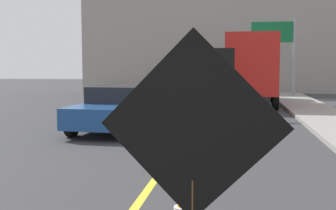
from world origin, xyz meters
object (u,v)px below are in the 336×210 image
object	(u,v)px
highway_guide_sign	(282,44)
traffic_cone_far_lane	(203,133)
pickup_car	(119,108)
box_truck	(251,69)
traffic_cone_curbside	(213,120)
traffic_cone_mid_lane	(186,163)
roadwork_sign	(193,131)
arrow_board_trailer	(213,106)

from	to	relation	value
highway_guide_sign	traffic_cone_far_lane	distance (m)	17.85
pickup_car	highway_guide_sign	bearing A→B (deg)	66.07
box_truck	traffic_cone_curbside	xyz separation A→B (m)	(-1.48, -8.35, -1.56)
traffic_cone_mid_lane	traffic_cone_curbside	bearing A→B (deg)	88.56
pickup_car	traffic_cone_mid_lane	size ratio (longest dim) A/B	7.76
roadwork_sign	pickup_car	size ratio (longest dim) A/B	0.49
traffic_cone_curbside	arrow_board_trailer	bearing A→B (deg)	92.68
roadwork_sign	highway_guide_sign	bearing A→B (deg)	82.31
highway_guide_sign	traffic_cone_far_lane	world-z (taller)	highway_guide_sign
box_truck	highway_guide_sign	bearing A→B (deg)	70.69
roadwork_sign	arrow_board_trailer	distance (m)	12.72
highway_guide_sign	traffic_cone_curbside	xyz separation A→B (m)	(-3.57, -14.31, -3.12)
box_truck	traffic_cone_far_lane	bearing A→B (deg)	-97.93
arrow_board_trailer	traffic_cone_curbside	xyz separation A→B (m)	(0.14, -3.04, -0.17)
roadwork_sign	traffic_cone_mid_lane	distance (m)	3.94
traffic_cone_mid_lane	traffic_cone_far_lane	size ratio (longest dim) A/B	0.87
pickup_car	traffic_cone_far_lane	distance (m)	3.84
arrow_board_trailer	traffic_cone_mid_lane	size ratio (longest dim) A/B	4.39
pickup_car	arrow_board_trailer	bearing A→B (deg)	50.46
traffic_cone_mid_lane	traffic_cone_far_lane	world-z (taller)	traffic_cone_far_lane
highway_guide_sign	traffic_cone_curbside	world-z (taller)	highway_guide_sign
pickup_car	traffic_cone_far_lane	xyz separation A→B (m)	(2.85, -2.55, -0.35)
box_truck	traffic_cone_far_lane	distance (m)	11.45
roadwork_sign	traffic_cone_curbside	distance (m)	9.71
traffic_cone_far_lane	traffic_cone_curbside	world-z (taller)	traffic_cone_far_lane
roadwork_sign	traffic_cone_far_lane	xyz separation A→B (m)	(-0.42, 6.75, -1.12)
box_truck	pickup_car	world-z (taller)	box_truck
traffic_cone_curbside	box_truck	bearing A→B (deg)	79.96
traffic_cone_mid_lane	highway_guide_sign	bearing A→B (deg)	79.58
arrow_board_trailer	box_truck	size ratio (longest dim) A/B	0.36
arrow_board_trailer	box_truck	distance (m)	5.72
arrow_board_trailer	box_truck	world-z (taller)	box_truck
highway_guide_sign	traffic_cone_far_lane	size ratio (longest dim) A/B	7.07
box_truck	highway_guide_sign	world-z (taller)	highway_guide_sign
pickup_car	traffic_cone_curbside	distance (m)	2.98
box_truck	highway_guide_sign	xyz separation A→B (m)	(2.09, 5.97, 1.56)
roadwork_sign	pickup_car	world-z (taller)	roadwork_sign
traffic_cone_far_lane	traffic_cone_curbside	bearing A→B (deg)	88.29
pickup_car	box_truck	bearing A→B (deg)	63.07
roadwork_sign	box_truck	world-z (taller)	box_truck
roadwork_sign	highway_guide_sign	xyz separation A→B (m)	(3.23, 23.95, 1.95)
arrow_board_trailer	pickup_car	size ratio (longest dim) A/B	0.57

